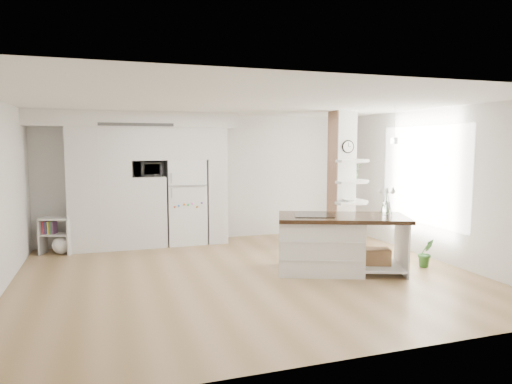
{
  "coord_description": "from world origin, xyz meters",
  "views": [
    {
      "loc": [
        -2.08,
        -6.71,
        2.07
      ],
      "look_at": [
        0.43,
        0.9,
        1.22
      ],
      "focal_mm": 32.0,
      "sensor_mm": 36.0,
      "label": 1
    }
  ],
  "objects_px": {
    "refrigerator": "(186,202)",
    "bookshelf": "(58,238)",
    "floor_plant_a": "(426,253)",
    "kitchen_island": "(327,242)"
  },
  "relations": [
    {
      "from": "refrigerator",
      "to": "bookshelf",
      "type": "relative_size",
      "value": 2.53
    },
    {
      "from": "bookshelf",
      "to": "floor_plant_a",
      "type": "bearing_deg",
      "value": -5.99
    },
    {
      "from": "refrigerator",
      "to": "bookshelf",
      "type": "bearing_deg",
      "value": -175.5
    },
    {
      "from": "kitchen_island",
      "to": "floor_plant_a",
      "type": "distance_m",
      "value": 1.74
    },
    {
      "from": "refrigerator",
      "to": "floor_plant_a",
      "type": "distance_m",
      "value": 4.77
    },
    {
      "from": "refrigerator",
      "to": "kitchen_island",
      "type": "height_order",
      "value": "refrigerator"
    },
    {
      "from": "kitchen_island",
      "to": "bookshelf",
      "type": "height_order",
      "value": "kitchen_island"
    },
    {
      "from": "refrigerator",
      "to": "kitchen_island",
      "type": "distance_m",
      "value": 3.41
    },
    {
      "from": "refrigerator",
      "to": "floor_plant_a",
      "type": "bearing_deg",
      "value": -41.74
    },
    {
      "from": "kitchen_island",
      "to": "floor_plant_a",
      "type": "bearing_deg",
      "value": 11.58
    }
  ]
}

